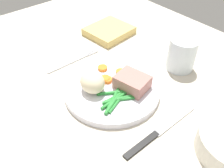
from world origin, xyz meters
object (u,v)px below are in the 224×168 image
object	(u,v)px
fork	(73,61)
meat_portion	(132,82)
napkin	(109,31)
dinner_plate	(112,90)
knife	(159,131)
water_glass	(181,56)

from	to	relation	value
fork	meat_portion	bearing A→B (deg)	10.79
meat_portion	napkin	size ratio (longest dim) A/B	0.56
dinner_plate	knife	bearing A→B (deg)	-1.05
meat_portion	water_glass	bearing A→B (deg)	85.93
meat_portion	knife	xyz separation A→B (cm)	(12.45, -3.92, -3.04)
meat_portion	fork	xyz separation A→B (cm)	(-19.75, -3.89, -3.04)
meat_portion	napkin	bearing A→B (deg)	151.52
knife	water_glass	bearing A→B (deg)	122.87
knife	napkin	xyz separation A→B (cm)	(-37.38, 17.44, 0.98)
knife	fork	bearing A→B (deg)	-175.73
napkin	meat_portion	bearing A→B (deg)	-28.48
dinner_plate	meat_portion	distance (cm)	5.37
knife	meat_portion	bearing A→B (deg)	166.85
knife	napkin	bearing A→B (deg)	159.31
meat_portion	napkin	xyz separation A→B (cm)	(-24.93, 13.52, -2.06)
water_glass	napkin	xyz separation A→B (cm)	(-26.12, -3.25, -2.54)
dinner_plate	water_glass	distance (cm)	21.06
meat_portion	water_glass	distance (cm)	16.83
dinner_plate	water_glass	bearing A→B (deg)	78.08
dinner_plate	napkin	distance (cm)	27.75
fork	knife	bearing A→B (deg)	-0.40
dinner_plate	knife	size ratio (longest dim) A/B	1.13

